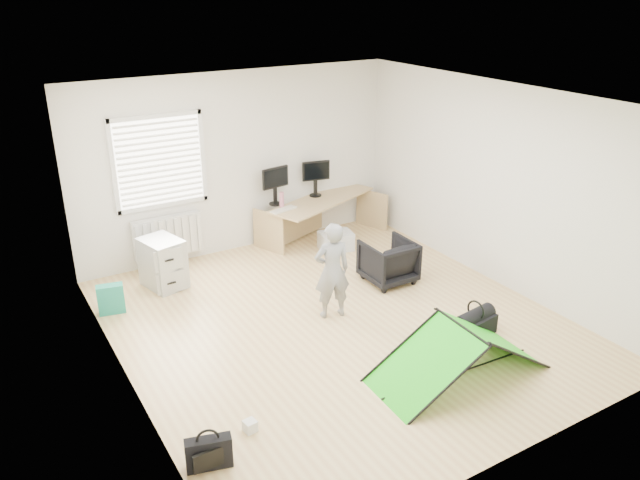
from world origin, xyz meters
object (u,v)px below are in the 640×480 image
office_chair (388,261)px  laptop_bag (209,453)px  filing_cabinet (163,263)px  person (332,271)px  monitor_right (315,183)px  thermos (282,200)px  duffel_bag (474,326)px  desk (322,219)px  storage_crate (336,241)px  monitor_left (275,191)px  kite (459,351)px

office_chair → laptop_bag: bearing=32.0°
filing_cabinet → person: size_ratio=0.55×
monitor_right → laptop_bag: (-3.48, -4.08, -0.73)m
thermos → duffel_bag: bearing=-78.2°
monitor_right → thermos: bearing=-151.0°
laptop_bag → office_chair: bearing=46.9°
desk → monitor_right: monitor_right is taller
office_chair → duffel_bag: 1.68m
person → laptop_bag: bearing=48.8°
thermos → person: (-0.47, -2.19, -0.17)m
monitor_right → laptop_bag: size_ratio=1.11×
monitor_right → storage_crate: size_ratio=0.89×
monitor_right → storage_crate: bearing=-80.8°
thermos → storage_crate: bearing=-34.5°
filing_cabinet → monitor_left: 2.11m
person → storage_crate: (1.15, 1.72, -0.48)m
thermos → duffel_bag: thermos is taller
filing_cabinet → monitor_right: 2.81m
duffel_bag → laptop_bag: bearing=178.8°
monitor_right → thermos: (-0.72, -0.21, -0.09)m
office_chair → laptop_bag: (-3.46, -2.10, -0.15)m
desk → office_chair: desk is taller
office_chair → laptop_bag: office_chair is taller
filing_cabinet → monitor_left: (1.97, 0.50, 0.55)m
filing_cabinet → office_chair: filing_cabinet is taller
person → office_chair: bearing=-148.1°
storage_crate → desk: bearing=83.7°
monitor_right → kite: bearing=-87.4°
monitor_left → thermos: monitor_left is taller
office_chair → kite: size_ratio=0.35×
laptop_bag → monitor_right: bearing=65.3°
monitor_left → duffel_bag: (0.73, -3.62, -0.77)m
thermos → duffel_bag: size_ratio=0.45×
monitor_left → duffel_bag: bearing=-87.8°
office_chair → storage_crate: (-0.02, 1.30, -0.16)m
person → laptop_bag: person is taller
filing_cabinet → person: person is taller
monitor_left → laptop_bag: (-2.74, -4.05, -0.74)m
filing_cabinet → kite: 4.14m
desk → office_chair: 1.79m
office_chair → laptop_bag: size_ratio=1.66×
office_chair → desk: bearing=-90.2°
storage_crate → laptop_bag: 4.84m
filing_cabinet → duffel_bag: (2.71, -3.12, -0.22)m
monitor_right → person: person is taller
monitor_left → storage_crate: monitor_left is taller
filing_cabinet → monitor_left: bearing=-0.1°
laptop_bag → duffel_bag: 3.50m
monitor_right → office_chair: bearing=-78.0°
monitor_left → person: bearing=-110.1°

